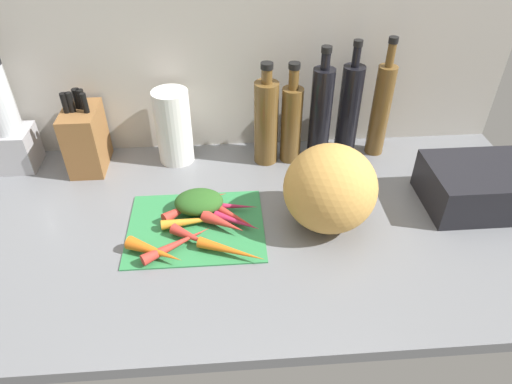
{
  "coord_description": "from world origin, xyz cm",
  "views": [
    {
      "loc": [
        0.75,
        -87.71,
        76.45
      ],
      "look_at": [
        7.03,
        -3.98,
        11.73
      ],
      "focal_mm": 31.96,
      "sensor_mm": 36.0,
      "label": 1
    }
  ],
  "objects_px": {
    "bottle_0": "(266,121)",
    "carrot_2": "(203,199)",
    "carrot_4": "(155,251)",
    "carrot_8": "(237,222)",
    "bottle_4": "(381,109)",
    "cutting_board": "(196,226)",
    "carrot_9": "(177,244)",
    "bottle_3": "(349,110)",
    "carrot_3": "(232,216)",
    "winter_squash": "(330,189)",
    "paper_towel_roll": "(174,127)",
    "carrot_5": "(231,251)",
    "carrot_0": "(224,223)",
    "bottle_1": "(291,122)",
    "bottle_2": "(320,115)",
    "carrot_7": "(183,209)",
    "dish_rack": "(479,186)",
    "carrot_6": "(197,221)",
    "knife_block": "(86,138)",
    "carrot_10": "(232,206)",
    "carrot_1": "(192,237)",
    "blender_appliance": "(6,124)"
  },
  "relations": [
    {
      "from": "bottle_0",
      "to": "carrot_2",
      "type": "bearing_deg",
      "value": -132.29
    },
    {
      "from": "carrot_2",
      "to": "carrot_4",
      "type": "relative_size",
      "value": 0.89
    },
    {
      "from": "carrot_2",
      "to": "carrot_8",
      "type": "height_order",
      "value": "carrot_2"
    },
    {
      "from": "bottle_4",
      "to": "bottle_0",
      "type": "bearing_deg",
      "value": -176.19
    },
    {
      "from": "cutting_board",
      "to": "carrot_9",
      "type": "relative_size",
      "value": 1.89
    },
    {
      "from": "cutting_board",
      "to": "bottle_3",
      "type": "bearing_deg",
      "value": 35.62
    },
    {
      "from": "carrot_9",
      "to": "bottle_4",
      "type": "bearing_deg",
      "value": 34.01
    },
    {
      "from": "carrot_3",
      "to": "bottle_0",
      "type": "height_order",
      "value": "bottle_0"
    },
    {
      "from": "carrot_3",
      "to": "winter_squash",
      "type": "height_order",
      "value": "winter_squash"
    },
    {
      "from": "carrot_2",
      "to": "paper_towel_roll",
      "type": "height_order",
      "value": "paper_towel_roll"
    },
    {
      "from": "carrot_5",
      "to": "winter_squash",
      "type": "xyz_separation_m",
      "value": [
        0.24,
        0.1,
        0.09
      ]
    },
    {
      "from": "bottle_4",
      "to": "carrot_0",
      "type": "bearing_deg",
      "value": -144.9
    },
    {
      "from": "bottle_1",
      "to": "cutting_board",
      "type": "bearing_deg",
      "value": -133.05
    },
    {
      "from": "bottle_2",
      "to": "bottle_3",
      "type": "bearing_deg",
      "value": 19.35
    },
    {
      "from": "carrot_0",
      "to": "bottle_0",
      "type": "xyz_separation_m",
      "value": [
        0.13,
        0.31,
        0.11
      ]
    },
    {
      "from": "carrot_7",
      "to": "carrot_9",
      "type": "height_order",
      "value": "carrot_7"
    },
    {
      "from": "carrot_3",
      "to": "bottle_4",
      "type": "xyz_separation_m",
      "value": [
        0.45,
        0.3,
        0.13
      ]
    },
    {
      "from": "bottle_1",
      "to": "dish_rack",
      "type": "height_order",
      "value": "bottle_1"
    },
    {
      "from": "carrot_8",
      "to": "paper_towel_roll",
      "type": "relative_size",
      "value": 0.56
    },
    {
      "from": "cutting_board",
      "to": "carrot_0",
      "type": "relative_size",
      "value": 2.94
    },
    {
      "from": "carrot_7",
      "to": "winter_squash",
      "type": "xyz_separation_m",
      "value": [
        0.36,
        -0.06,
        0.09
      ]
    },
    {
      "from": "carrot_6",
      "to": "carrot_2",
      "type": "bearing_deg",
      "value": 80.66
    },
    {
      "from": "carrot_4",
      "to": "knife_block",
      "type": "relative_size",
      "value": 0.6
    },
    {
      "from": "carrot_8",
      "to": "winter_squash",
      "type": "distance_m",
      "value": 0.24
    },
    {
      "from": "carrot_0",
      "to": "carrot_10",
      "type": "bearing_deg",
      "value": 72.35
    },
    {
      "from": "carrot_3",
      "to": "carrot_5",
      "type": "distance_m",
      "value": 0.12
    },
    {
      "from": "carrot_6",
      "to": "bottle_3",
      "type": "xyz_separation_m",
      "value": [
        0.44,
        0.32,
        0.12
      ]
    },
    {
      "from": "carrot_1",
      "to": "knife_block",
      "type": "bearing_deg",
      "value": 130.76
    },
    {
      "from": "carrot_0",
      "to": "carrot_3",
      "type": "bearing_deg",
      "value": 54.07
    },
    {
      "from": "carrot_0",
      "to": "carrot_8",
      "type": "bearing_deg",
      "value": 15.09
    },
    {
      "from": "carrot_0",
      "to": "carrot_10",
      "type": "distance_m",
      "value": 0.07
    },
    {
      "from": "carrot_9",
      "to": "carrot_10",
      "type": "height_order",
      "value": "carrot_9"
    },
    {
      "from": "carrot_0",
      "to": "carrot_5",
      "type": "relative_size",
      "value": 0.69
    },
    {
      "from": "cutting_board",
      "to": "winter_squash",
      "type": "distance_m",
      "value": 0.34
    },
    {
      "from": "bottle_0",
      "to": "carrot_7",
      "type": "bearing_deg",
      "value": -134.0
    },
    {
      "from": "blender_appliance",
      "to": "paper_towel_roll",
      "type": "height_order",
      "value": "blender_appliance"
    },
    {
      "from": "carrot_6",
      "to": "carrot_9",
      "type": "relative_size",
      "value": 0.98
    },
    {
      "from": "bottle_2",
      "to": "bottle_4",
      "type": "height_order",
      "value": "bottle_4"
    },
    {
      "from": "blender_appliance",
      "to": "bottle_1",
      "type": "relative_size",
      "value": 1.09
    },
    {
      "from": "carrot_4",
      "to": "bottle_4",
      "type": "height_order",
      "value": "bottle_4"
    },
    {
      "from": "carrot_6",
      "to": "bottle_4",
      "type": "relative_size",
      "value": 0.49
    },
    {
      "from": "carrot_6",
      "to": "bottle_0",
      "type": "xyz_separation_m",
      "value": [
        0.2,
        0.29,
        0.11
      ]
    },
    {
      "from": "cutting_board",
      "to": "paper_towel_roll",
      "type": "height_order",
      "value": "paper_towel_roll"
    },
    {
      "from": "carrot_7",
      "to": "carrot_3",
      "type": "bearing_deg",
      "value": -15.27
    },
    {
      "from": "carrot_10",
      "to": "winter_squash",
      "type": "height_order",
      "value": "winter_squash"
    },
    {
      "from": "winter_squash",
      "to": "bottle_1",
      "type": "xyz_separation_m",
      "value": [
        -0.05,
        0.3,
        0.02
      ]
    },
    {
      "from": "bottle_3",
      "to": "bottle_4",
      "type": "bearing_deg",
      "value": -3.61
    },
    {
      "from": "blender_appliance",
      "to": "carrot_10",
      "type": "bearing_deg",
      "value": -22.87
    },
    {
      "from": "knife_block",
      "to": "carrot_0",
      "type": "bearing_deg",
      "value": -39.51
    },
    {
      "from": "carrot_5",
      "to": "knife_block",
      "type": "relative_size",
      "value": 0.69
    }
  ]
}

